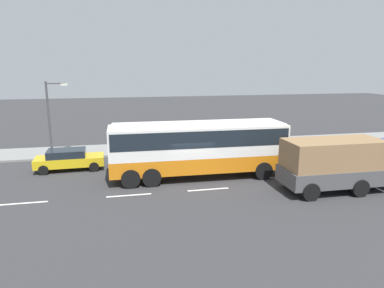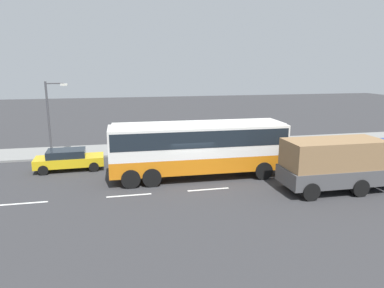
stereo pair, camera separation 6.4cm
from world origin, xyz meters
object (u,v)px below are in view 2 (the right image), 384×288
Objects in this scene: car_yellow_taxi at (69,159)px; pedestrian_near_curb at (175,136)px; cargo_truck at (350,162)px; coach_bus at (198,144)px; street_lamp at (51,113)px.

pedestrian_near_curb is (8.06, 4.76, 0.32)m from car_yellow_taxi.
cargo_truck reaches higher than car_yellow_taxi.
car_yellow_taxi is (-8.16, 3.38, -1.38)m from coach_bus.
coach_bus is 1.36× the size of cargo_truck.
cargo_truck is 20.71m from street_lamp.
coach_bus is at bearing -139.27° from pedestrian_near_curb.
coach_bus is at bearing 153.74° from cargo_truck.
coach_bus is 8.94m from car_yellow_taxi.
coach_bus is 2.43× the size of car_yellow_taxi.
coach_bus is at bearing -35.93° from street_lamp.
cargo_truck is at bearing -26.01° from coach_bus.
cargo_truck is at bearing -106.77° from pedestrian_near_curb.
car_yellow_taxi is (-15.96, 7.32, -0.85)m from cargo_truck.
pedestrian_near_curb is at bearing 6.71° from street_lamp.
coach_bus is at bearing -24.49° from car_yellow_taxi.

